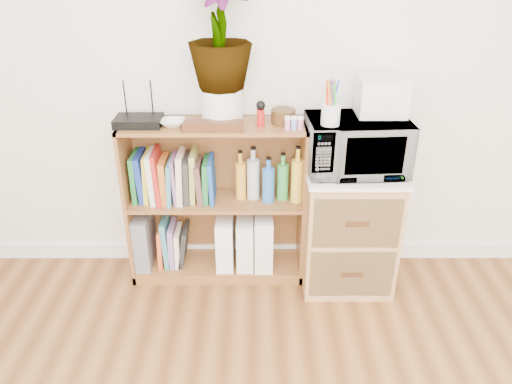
{
  "coord_description": "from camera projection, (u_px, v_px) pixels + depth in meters",
  "views": [
    {
      "loc": [
        -0.13,
        -0.41,
        1.84
      ],
      "look_at": [
        -0.12,
        1.95,
        0.62
      ],
      "focal_mm": 35.0,
      "sensor_mm": 36.0,
      "label": 1
    }
  ],
  "objects": [
    {
      "name": "liquor_bottles",
      "position": [
        269.0,
        176.0,
        2.78
      ],
      "size": [
        0.38,
        0.07,
        0.32
      ],
      "color": "gold",
      "rests_on": "bookshelf"
    },
    {
      "name": "microwave",
      "position": [
        356.0,
        145.0,
        2.61
      ],
      "size": [
        0.54,
        0.38,
        0.29
      ],
      "primitive_type": "imported",
      "rotation": [
        0.0,
        0.0,
        0.06
      ],
      "color": "silver",
      "rests_on": "wicker_unit"
    },
    {
      "name": "bookshelf",
      "position": [
        217.0,
        203.0,
        2.86
      ],
      "size": [
        1.0,
        0.3,
        0.95
      ],
      "primitive_type": "cube",
      "color": "brown",
      "rests_on": "ground"
    },
    {
      "name": "file_box",
      "position": [
        144.0,
        238.0,
        2.97
      ],
      "size": [
        0.1,
        0.26,
        0.33
      ],
      "primitive_type": "cube",
      "color": "slate",
      "rests_on": "bookshelf"
    },
    {
      "name": "magazine_holder_left",
      "position": [
        225.0,
        240.0,
        2.96
      ],
      "size": [
        0.1,
        0.25,
        0.31
      ],
      "primitive_type": "cube",
      "color": "white",
      "rests_on": "bookshelf"
    },
    {
      "name": "paint_jars",
      "position": [
        294.0,
        125.0,
        2.55
      ],
      "size": [
        0.11,
        0.04,
        0.06
      ],
      "primitive_type": "cube",
      "color": "pink",
      "rests_on": "bookshelf"
    },
    {
      "name": "wooden_bowl",
      "position": [
        283.0,
        116.0,
        2.63
      ],
      "size": [
        0.13,
        0.13,
        0.08
      ],
      "primitive_type": "cylinder",
      "color": "#3D2610",
      "rests_on": "bookshelf"
    },
    {
      "name": "kokeshi_doll",
      "position": [
        261.0,
        118.0,
        2.58
      ],
      "size": [
        0.04,
        0.04,
        0.09
      ],
      "primitive_type": "cylinder",
      "color": "#AE1715",
      "rests_on": "bookshelf"
    },
    {
      "name": "wicker_unit",
      "position": [
        347.0,
        228.0,
        2.85
      ],
      "size": [
        0.5,
        0.45,
        0.7
      ],
      "primitive_type": "cube",
      "color": "#9E7542",
      "rests_on": "ground"
    },
    {
      "name": "trinket_box",
      "position": [
        213.0,
        126.0,
        2.54
      ],
      "size": [
        0.3,
        0.08,
        0.05
      ],
      "primitive_type": "cube",
      "color": "#3C2110",
      "rests_on": "bookshelf"
    },
    {
      "name": "small_appliance",
      "position": [
        381.0,
        96.0,
        2.56
      ],
      "size": [
        0.25,
        0.2,
        0.19
      ],
      "primitive_type": "cube",
      "color": "white",
      "rests_on": "microwave"
    },
    {
      "name": "router",
      "position": [
        139.0,
        121.0,
        2.61
      ],
      "size": [
        0.24,
        0.17,
        0.04
      ],
      "primitive_type": "cube",
      "color": "black",
      "rests_on": "bookshelf"
    },
    {
      "name": "white_bowl",
      "position": [
        173.0,
        123.0,
        2.61
      ],
      "size": [
        0.13,
        0.13,
        0.03
      ],
      "primitive_type": "imported",
      "color": "white",
      "rests_on": "bookshelf"
    },
    {
      "name": "potted_plant",
      "position": [
        219.0,
        31.0,
        2.44
      ],
      "size": [
        0.32,
        0.32,
        0.58
      ],
      "primitive_type": "imported",
      "color": "#3A6C2B",
      "rests_on": "plant_pot"
    },
    {
      "name": "plant_pot",
      "position": [
        222.0,
        106.0,
        2.62
      ],
      "size": [
        0.22,
        0.22,
        0.18
      ],
      "primitive_type": "cylinder",
      "color": "silver",
      "rests_on": "bookshelf"
    },
    {
      "name": "cookbooks",
      "position": [
        173.0,
        178.0,
        2.79
      ],
      "size": [
        0.45,
        0.2,
        0.3
      ],
      "color": "#1D6F30",
      "rests_on": "bookshelf"
    },
    {
      "name": "magazine_holder_right",
      "position": [
        264.0,
        239.0,
        2.96
      ],
      "size": [
        0.11,
        0.27,
        0.33
      ],
      "primitive_type": "cube",
      "color": "white",
      "rests_on": "bookshelf"
    },
    {
      "name": "pen_cup",
      "position": [
        331.0,
        115.0,
        2.44
      ],
      "size": [
        0.09,
        0.09,
        0.1
      ],
      "primitive_type": "cylinder",
      "color": "silver",
      "rests_on": "microwave"
    },
    {
      "name": "magazine_holder_mid",
      "position": [
        245.0,
        240.0,
        2.96
      ],
      "size": [
        0.1,
        0.25,
        0.31
      ],
      "primitive_type": "cube",
      "color": "white",
      "rests_on": "bookshelf"
    },
    {
      "name": "lower_books",
      "position": [
        173.0,
        243.0,
        2.98
      ],
      "size": [
        0.18,
        0.19,
        0.3
      ],
      "color": "#E25527",
      "rests_on": "bookshelf"
    },
    {
      "name": "skirting_board",
      "position": [
        275.0,
        251.0,
        3.18
      ],
      "size": [
        4.0,
        0.02,
        0.1
      ],
      "primitive_type": "cube",
      "color": "white",
      "rests_on": "ground"
    }
  ]
}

